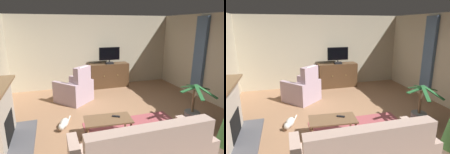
{
  "view_description": "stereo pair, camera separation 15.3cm",
  "coord_description": "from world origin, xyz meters",
  "views": [
    {
      "loc": [
        -1.55,
        -3.98,
        2.28
      ],
      "look_at": [
        -0.22,
        0.24,
        1.08
      ],
      "focal_mm": 31.24,
      "sensor_mm": 36.0,
      "label": 1
    },
    {
      "loc": [
        -1.41,
        -4.03,
        2.28
      ],
      "look_at": [
        -0.22,
        0.24,
        1.08
      ],
      "focal_mm": 31.24,
      "sensor_mm": 36.0,
      "label": 2
    }
  ],
  "objects": [
    {
      "name": "wall_back",
      "position": [
        0.0,
        3.12,
        1.3
      ],
      "size": [
        6.46,
        0.1,
        2.6
      ],
      "primitive_type": "cube",
      "color": "#B2A88E",
      "rests_on": "ground_plane"
    },
    {
      "name": "curtain_panel_far",
      "position": [
        2.87,
        0.94,
        1.43
      ],
      "size": [
        0.1,
        0.44,
        2.19
      ],
      "primitive_type": "cube",
      "color": "slate"
    },
    {
      "name": "armchair_beside_cabinet",
      "position": [
        -0.94,
        1.67,
        0.35
      ],
      "size": [
        1.23,
        1.23,
        1.13
      ],
      "color": "#AD93A3",
      "rests_on": "ground_plane"
    },
    {
      "name": "cat",
      "position": [
        -1.39,
        0.16,
        0.09
      ],
      "size": [
        0.33,
        0.67,
        0.2
      ],
      "color": "beige",
      "rests_on": "ground_plane"
    },
    {
      "name": "potted_plant_tall_palm_by_window",
      "position": [
        1.56,
        -0.49,
        0.23
      ],
      "size": [
        0.81,
        0.98,
        0.95
      ],
      "color": "slate",
      "rests_on": "ground_plane"
    },
    {
      "name": "tv_remote",
      "position": [
        -0.36,
        -0.49,
        0.43
      ],
      "size": [
        0.17,
        0.13,
        0.02
      ],
      "primitive_type": "cube",
      "rotation": [
        0.0,
        0.0,
        2.63
      ],
      "color": "black",
      "rests_on": "coffee_table"
    },
    {
      "name": "tv_cabinet",
      "position": [
        0.47,
        2.77,
        0.42
      ],
      "size": [
        1.42,
        0.49,
        0.89
      ],
      "color": "#352315",
      "rests_on": "ground_plane"
    },
    {
      "name": "coffee_table",
      "position": [
        -0.55,
        -0.53,
        0.37
      ],
      "size": [
        1.0,
        0.58,
        0.42
      ],
      "color": "brown",
      "rests_on": "ground_plane"
    },
    {
      "name": "ground_plane",
      "position": [
        0.0,
        0.0,
        -0.02
      ],
      "size": [
        6.46,
        6.74,
        0.04
      ],
      "primitive_type": "cube",
      "color": "#936B4C"
    },
    {
      "name": "rug_central",
      "position": [
        0.12,
        -0.59,
        0.01
      ],
      "size": [
        2.19,
        1.6,
        0.01
      ],
      "primitive_type": "cube",
      "color": "#9E474C",
      "rests_on": "ground_plane"
    },
    {
      "name": "television",
      "position": [
        0.47,
        2.71,
        1.21
      ],
      "size": [
        0.76,
        0.2,
        0.6
      ],
      "color": "black",
      "rests_on": "tv_cabinet"
    }
  ]
}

